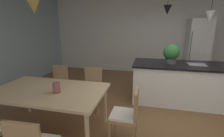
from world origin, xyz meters
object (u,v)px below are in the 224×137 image
chair_kitchen_end (127,114)px  potted_plant_on_island (171,53)px  kitchen_island (180,82)px  refrigerator (197,50)px  chair_far_left (58,84)px  chair_far_right (92,87)px  dining_table (49,93)px  vase_on_dining_table (56,88)px

chair_kitchen_end → potted_plant_on_island: 1.92m
kitchen_island → refrigerator: bearing=67.6°
kitchen_island → potted_plant_on_island: 0.72m
chair_far_left → chair_far_right: same height
refrigerator → dining_table: bearing=-130.6°
dining_table → chair_far_left: bearing=114.4°
chair_kitchen_end → vase_on_dining_table: 1.12m
chair_far_right → refrigerator: 3.83m
chair_far_left → chair_kitchen_end: bearing=-27.9°
chair_kitchen_end → kitchen_island: (1.01, 1.64, -0.01)m
dining_table → kitchen_island: size_ratio=0.84×
kitchen_island → vase_on_dining_table: kitchen_island is taller
dining_table → chair_far_right: size_ratio=2.06×
kitchen_island → potted_plant_on_island: bearing=-180.0°
vase_on_dining_table → chair_kitchen_end: bearing=3.9°
kitchen_island → refrigerator: size_ratio=1.09×
dining_table → vase_on_dining_table: size_ratio=11.09×
chair_kitchen_end → chair_far_right: size_ratio=1.00×
chair_far_left → kitchen_island: size_ratio=0.41×
chair_kitchen_end → chair_far_right: same height
kitchen_island → dining_table: bearing=-144.2°
chair_far_left → potted_plant_on_island: size_ratio=2.02×
chair_far_right → dining_table: bearing=-114.4°
chair_far_left → dining_table: bearing=-65.6°
chair_far_left → vase_on_dining_table: (0.60, -0.96, 0.34)m
dining_table → refrigerator: (3.07, 3.58, 0.30)m
chair_far_left → refrigerator: refrigerator is taller
refrigerator → potted_plant_on_island: 2.22m
potted_plant_on_island → refrigerator: bearing=61.6°
chair_far_right → kitchen_island: 2.02m
chair_kitchen_end → kitchen_island: kitchen_island is taller
kitchen_island → refrigerator: (0.80, 1.95, 0.52)m
chair_far_right → potted_plant_on_island: 1.90m
chair_far_right → kitchen_island: kitchen_island is taller
chair_kitchen_end → vase_on_dining_table: vase_on_dining_table is taller
chair_far_right → refrigerator: (2.67, 2.70, 0.50)m
kitchen_island → vase_on_dining_table: size_ratio=13.24×
chair_far_left → kitchen_island: 2.77m
dining_table → vase_on_dining_table: vase_on_dining_table is taller
refrigerator → potted_plant_on_island: bearing=-118.4°
chair_far_left → chair_far_right: 0.80m
kitchen_island → chair_far_left: bearing=-164.2°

